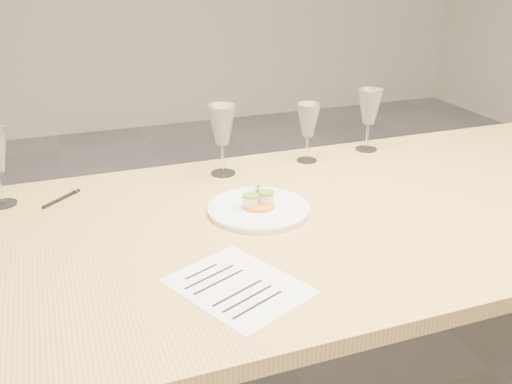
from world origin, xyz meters
name	(u,v)px	position (x,y,z in m)	size (l,w,h in m)	color
dining_table	(338,232)	(0.00, 0.00, 0.68)	(2.40, 1.00, 0.75)	tan
dinner_plate	(259,208)	(-0.21, 0.06, 0.76)	(0.28, 0.28, 0.07)	white
recipe_sheet	(238,286)	(-0.38, -0.27, 0.75)	(0.31, 0.34, 0.00)	white
ballpoint_pen	(62,198)	(-0.70, 0.33, 0.76)	(0.11, 0.10, 0.01)	black
wine_glass_1	(222,126)	(-0.22, 0.37, 0.91)	(0.09, 0.09, 0.22)	white
wine_glass_2	(308,121)	(0.08, 0.38, 0.89)	(0.08, 0.08, 0.19)	white
wine_glass_3	(369,108)	(0.33, 0.41, 0.90)	(0.09, 0.09, 0.22)	white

